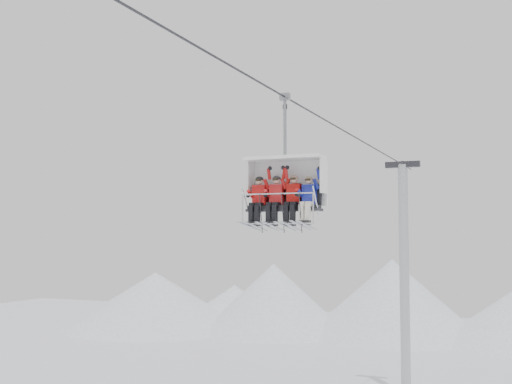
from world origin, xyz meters
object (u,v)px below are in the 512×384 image
at_px(chairlift_carrier, 287,183).
at_px(lift_tower_right, 405,294).
at_px(skier_far_left, 258,199).
at_px(skier_center_right, 293,198).
at_px(skier_center_left, 276,198).
at_px(skier_far_right, 308,198).

bearing_deg(chairlift_carrier, lift_tower_right, 90.00).
xyz_separation_m(chairlift_carrier, skier_far_left, (-0.79, -0.30, -0.47)).
bearing_deg(skier_center_right, lift_tower_right, 90.91).
distance_m(lift_tower_right, skier_center_left, 20.43).
relative_size(lift_tower_right, skier_center_left, 7.99).
xyz_separation_m(skier_center_left, skier_center_right, (0.56, 0.00, 0.00)).
distance_m(lift_tower_right, skier_far_left, 20.44).
distance_m(skier_far_left, skier_center_left, 0.56).
xyz_separation_m(lift_tower_right, skier_far_left, (-0.79, -19.94, 4.43)).
xyz_separation_m(chairlift_carrier, skier_far_right, (0.78, -0.31, -0.49)).
xyz_separation_m(skier_center_left, skier_far_right, (1.02, -0.01, -0.02)).
bearing_deg(skier_far_left, chairlift_carrier, 20.94).
bearing_deg(skier_far_left, lift_tower_right, 87.72).
bearing_deg(skier_center_left, chairlift_carrier, 51.86).
bearing_deg(skier_far_right, lift_tower_right, 92.24).
xyz_separation_m(skier_center_right, skier_far_right, (0.46, -0.01, -0.02)).
relative_size(chairlift_carrier, skier_far_left, 2.36).
relative_size(skier_center_left, skier_center_right, 1.00).
height_order(skier_center_left, skier_center_right, same).
distance_m(chairlift_carrier, skier_far_left, 0.97).
relative_size(skier_far_left, skier_far_right, 1.00).
distance_m(chairlift_carrier, skier_far_right, 0.97).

